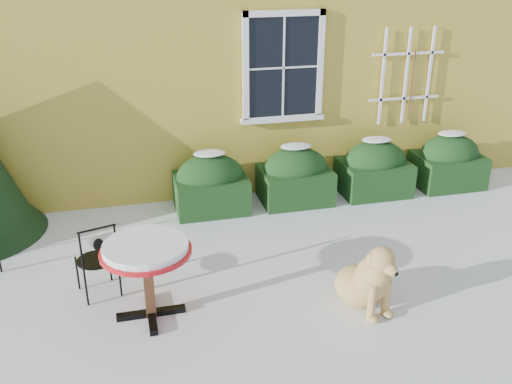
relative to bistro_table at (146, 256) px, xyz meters
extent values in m
plane|color=white|center=(1.38, -0.07, -0.72)|extent=(80.00, 80.00, 0.00)
cube|color=black|center=(2.28, 2.89, 1.25)|extent=(1.05, 0.03, 1.45)
cube|color=white|center=(2.28, 2.88, 2.02)|extent=(1.23, 0.06, 0.09)
cube|color=white|center=(2.28, 2.88, 0.48)|extent=(1.23, 0.06, 0.09)
cube|color=white|center=(1.71, 2.88, 1.25)|extent=(0.09, 0.06, 1.63)
cube|color=white|center=(2.85, 2.88, 1.25)|extent=(0.09, 0.06, 1.63)
cube|color=white|center=(2.28, 2.87, 1.25)|extent=(0.02, 0.02, 1.45)
cube|color=white|center=(2.28, 2.87, 1.25)|extent=(1.05, 0.02, 0.02)
cube|color=white|center=(2.28, 2.88, 0.48)|extent=(1.29, 0.14, 0.07)
cube|color=white|center=(3.88, 2.87, 1.03)|extent=(0.04, 0.03, 1.50)
cube|color=white|center=(4.28, 2.87, 1.03)|extent=(0.04, 0.03, 1.50)
cube|color=white|center=(4.68, 2.87, 1.03)|extent=(0.04, 0.03, 1.50)
cube|color=white|center=(4.28, 2.87, 0.68)|extent=(1.20, 0.03, 0.04)
cube|color=white|center=(4.28, 2.87, 1.38)|extent=(1.20, 0.03, 0.04)
cylinder|color=#472D19|center=(4.38, 2.85, 0.88)|extent=(0.02, 0.02, 1.10)
cube|color=black|center=(1.08, 2.48, -0.46)|extent=(1.05, 0.80, 0.52)
ellipsoid|color=black|center=(1.08, 2.48, -0.20)|extent=(1.00, 0.72, 0.67)
ellipsoid|color=white|center=(1.08, 2.48, 0.16)|extent=(0.47, 0.32, 0.06)
cube|color=black|center=(2.38, 2.48, -0.46)|extent=(1.05, 0.80, 0.52)
ellipsoid|color=black|center=(2.38, 2.48, -0.20)|extent=(1.00, 0.72, 0.67)
ellipsoid|color=white|center=(2.38, 2.48, 0.16)|extent=(0.47, 0.32, 0.06)
cube|color=black|center=(3.68, 2.48, -0.46)|extent=(1.05, 0.80, 0.52)
ellipsoid|color=black|center=(3.68, 2.48, -0.20)|extent=(1.00, 0.72, 0.67)
ellipsoid|color=white|center=(3.68, 2.48, 0.16)|extent=(0.47, 0.32, 0.06)
cube|color=black|center=(4.98, 2.48, -0.46)|extent=(1.05, 0.80, 0.52)
ellipsoid|color=black|center=(4.98, 2.48, -0.20)|extent=(1.00, 0.72, 0.67)
ellipsoid|color=white|center=(4.98, 2.48, 0.16)|extent=(0.47, 0.32, 0.06)
cube|color=black|center=(0.00, 0.00, -0.69)|extent=(0.73, 0.08, 0.06)
cube|color=black|center=(0.00, 0.00, -0.69)|extent=(0.08, 0.73, 0.06)
cube|color=#53311C|center=(0.00, 0.00, -0.33)|extent=(0.10, 0.10, 0.78)
cylinder|color=red|center=(0.00, 0.00, 0.06)|extent=(0.94, 0.94, 0.04)
cylinder|color=white|center=(0.00, 0.00, 0.11)|extent=(0.87, 0.87, 0.07)
cylinder|color=black|center=(-0.40, 0.82, -0.51)|extent=(0.02, 0.02, 0.42)
cylinder|color=black|center=(-0.76, 0.72, -0.51)|extent=(0.02, 0.02, 0.42)
cylinder|color=black|center=(-0.30, 0.46, -0.51)|extent=(0.02, 0.02, 0.42)
cylinder|color=black|center=(-0.66, 0.36, -0.51)|extent=(0.02, 0.02, 0.42)
cylinder|color=black|center=(-0.53, 0.59, -0.30)|extent=(0.43, 0.43, 0.02)
cylinder|color=black|center=(-0.30, 0.46, -0.07)|extent=(0.02, 0.02, 0.47)
cylinder|color=black|center=(-0.66, 0.36, -0.07)|extent=(0.02, 0.02, 0.47)
cylinder|color=black|center=(-0.48, 0.41, 0.17)|extent=(0.40, 0.14, 0.02)
ellipsoid|color=black|center=(-0.48, 0.41, -0.02)|extent=(0.12, 0.06, 0.15)
ellipsoid|color=tan|center=(2.25, -0.28, -0.53)|extent=(0.66, 0.70, 0.43)
ellipsoid|color=tan|center=(2.30, -0.47, -0.33)|extent=(0.48, 0.45, 0.54)
sphere|color=tan|center=(2.31, -0.53, -0.22)|extent=(0.33, 0.33, 0.33)
cylinder|color=tan|center=(2.24, -0.63, -0.51)|extent=(0.09, 0.09, 0.43)
cylinder|color=tan|center=(2.43, -0.58, -0.51)|extent=(0.09, 0.09, 0.43)
ellipsoid|color=tan|center=(2.25, -0.67, -0.68)|extent=(0.12, 0.15, 0.07)
ellipsoid|color=tan|center=(2.44, -0.63, -0.68)|extent=(0.12, 0.15, 0.07)
cylinder|color=tan|center=(2.32, -0.54, -0.16)|extent=(0.25, 0.28, 0.23)
sphere|color=tan|center=(2.33, -0.58, -0.04)|extent=(0.28, 0.28, 0.28)
ellipsoid|color=tan|center=(2.36, -0.71, -0.08)|extent=(0.18, 0.24, 0.12)
sphere|color=black|center=(2.38, -0.80, -0.09)|extent=(0.05, 0.05, 0.05)
ellipsoid|color=tan|center=(2.20, -0.58, -0.04)|extent=(0.09, 0.11, 0.18)
ellipsoid|color=tan|center=(2.44, -0.52, -0.04)|extent=(0.09, 0.11, 0.18)
cylinder|color=tan|center=(2.37, -0.03, -0.67)|extent=(0.29, 0.30, 0.08)
camera|label=1|loc=(-0.14, -5.17, 2.91)|focal=40.00mm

